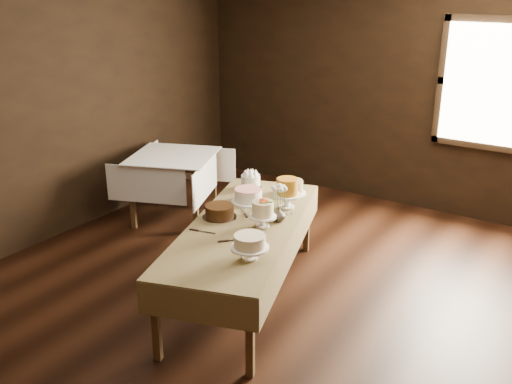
# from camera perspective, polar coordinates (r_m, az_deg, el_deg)

# --- Properties ---
(floor) EXTENTS (5.00, 6.00, 0.01)m
(floor) POSITION_cam_1_polar(r_m,az_deg,el_deg) (5.25, -1.23, -10.40)
(floor) COLOR black
(floor) RESTS_ON ground
(wall_back) EXTENTS (5.00, 0.02, 2.80)m
(wall_back) POSITION_cam_1_polar(r_m,az_deg,el_deg) (7.29, 12.43, 9.79)
(wall_back) COLOR black
(wall_back) RESTS_ON ground
(wall_left) EXTENTS (0.02, 6.00, 2.80)m
(wall_left) POSITION_cam_1_polar(r_m,az_deg,el_deg) (6.42, -20.18, 7.59)
(wall_left) COLOR black
(wall_left) RESTS_ON ground
(window) EXTENTS (1.10, 0.05, 1.30)m
(window) POSITION_cam_1_polar(r_m,az_deg,el_deg) (6.85, 22.64, 9.73)
(window) COLOR #FFEABF
(window) RESTS_ON wall_back
(display_table) EXTENTS (1.55, 2.44, 0.70)m
(display_table) POSITION_cam_1_polar(r_m,az_deg,el_deg) (4.97, -1.22, -3.78)
(display_table) COLOR #412D18
(display_table) RESTS_ON ground
(side_table) EXTENTS (1.20, 1.20, 0.78)m
(side_table) POSITION_cam_1_polar(r_m,az_deg,el_deg) (6.71, -8.22, 2.87)
(side_table) COLOR #412D18
(side_table) RESTS_ON ground
(cake_meringue) EXTENTS (0.23, 0.23, 0.14)m
(cake_meringue) POSITION_cam_1_polar(r_m,az_deg,el_deg) (5.75, -0.54, 0.96)
(cake_meringue) COLOR silver
(cake_meringue) RESTS_ON display_table
(cake_speckled) EXTENTS (0.32, 0.32, 0.14)m
(cake_speckled) POSITION_cam_1_polar(r_m,az_deg,el_deg) (5.64, 3.52, 0.47)
(cake_speckled) COLOR white
(cake_speckled) RESTS_ON display_table
(cake_lattice) EXTENTS (0.32, 0.32, 0.12)m
(cake_lattice) POSITION_cam_1_polar(r_m,az_deg,el_deg) (5.42, -0.78, -0.42)
(cake_lattice) COLOR white
(cake_lattice) RESTS_ON display_table
(cake_caramel) EXTENTS (0.26, 0.26, 0.30)m
(cake_caramel) POSITION_cam_1_polar(r_m,az_deg,el_deg) (5.27, 3.10, -0.29)
(cake_caramel) COLOR white
(cake_caramel) RESTS_ON display_table
(cake_chocolate) EXTENTS (0.36, 0.36, 0.12)m
(cake_chocolate) POSITION_cam_1_polar(r_m,az_deg,el_deg) (5.07, -3.63, -1.99)
(cake_chocolate) COLOR silver
(cake_chocolate) RESTS_ON display_table
(cake_flowers) EXTENTS (0.25, 0.25, 0.24)m
(cake_flowers) POSITION_cam_1_polar(r_m,az_deg,el_deg) (4.86, 0.67, -2.34)
(cake_flowers) COLOR white
(cake_flowers) RESTS_ON display_table
(cake_cream) EXTENTS (0.31, 0.31, 0.21)m
(cake_cream) POSITION_cam_1_polar(r_m,az_deg,el_deg) (4.32, -0.62, -5.56)
(cake_cream) COLOR white
(cake_cream) RESTS_ON display_table
(cake_server_a) EXTENTS (0.18, 0.19, 0.01)m
(cake_server_a) POSITION_cam_1_polar(r_m,az_deg,el_deg) (4.66, -1.81, -4.78)
(cake_server_a) COLOR silver
(cake_server_a) RESTS_ON display_table
(cake_server_b) EXTENTS (0.12, 0.23, 0.01)m
(cake_server_b) POSITION_cam_1_polar(r_m,az_deg,el_deg) (4.56, 0.51, -5.36)
(cake_server_b) COLOR silver
(cake_server_b) RESTS_ON display_table
(cake_server_c) EXTENTS (0.19, 0.18, 0.01)m
(cake_server_c) POSITION_cam_1_polar(r_m,az_deg,el_deg) (5.23, -1.28, -1.86)
(cake_server_c) COLOR silver
(cake_server_c) RESTS_ON display_table
(cake_server_d) EXTENTS (0.18, 0.19, 0.01)m
(cake_server_d) POSITION_cam_1_polar(r_m,az_deg,el_deg) (5.15, 2.81, -2.25)
(cake_server_d) COLOR silver
(cake_server_d) RESTS_ON display_table
(cake_server_e) EXTENTS (0.24, 0.07, 0.01)m
(cake_server_e) POSITION_cam_1_polar(r_m,az_deg,el_deg) (4.81, -4.86, -4.01)
(cake_server_e) COLOR silver
(cake_server_e) RESTS_ON display_table
(flower_vase) EXTENTS (0.17, 0.17, 0.12)m
(flower_vase) POSITION_cam_1_polar(r_m,az_deg,el_deg) (5.00, 2.28, -2.25)
(flower_vase) COLOR #2D2823
(flower_vase) RESTS_ON display_table
(flower_bouquet) EXTENTS (0.14, 0.14, 0.20)m
(flower_bouquet) POSITION_cam_1_polar(r_m,az_deg,el_deg) (4.93, 2.31, -0.29)
(flower_bouquet) COLOR white
(flower_bouquet) RESTS_ON flower_vase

